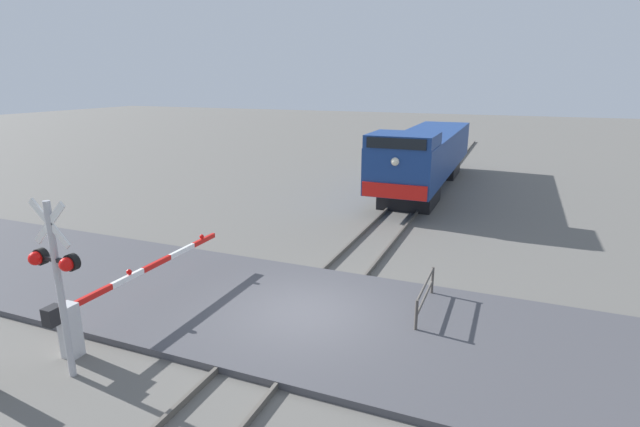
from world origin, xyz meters
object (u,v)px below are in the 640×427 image
at_px(crossing_gate, 97,306).
at_px(crossing_signal, 56,272).
at_px(locomotive, 426,155).
at_px(guard_railing, 425,294).

bearing_deg(crossing_gate, crossing_signal, -66.01).
distance_m(locomotive, crossing_gate, 20.06).
height_order(locomotive, guard_railing, locomotive).
distance_m(crossing_gate, guard_railing, 8.14).
distance_m(crossing_signal, guard_railing, 8.63).
xyz_separation_m(crossing_gate, guard_railing, (6.99, 4.17, -0.25)).
xyz_separation_m(locomotive, guard_railing, (2.88, -15.44, -1.32)).
xyz_separation_m(locomotive, crossing_signal, (-3.49, -20.98, 0.44)).
bearing_deg(guard_railing, crossing_signal, -139.03).
height_order(crossing_signal, guard_railing, crossing_signal).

